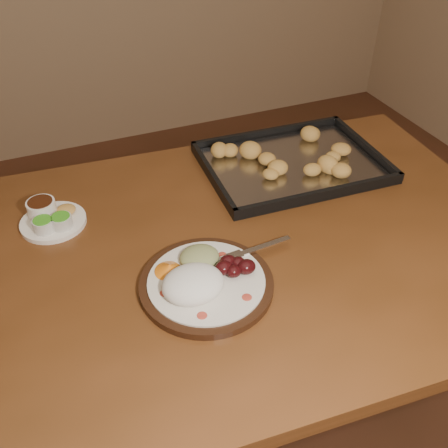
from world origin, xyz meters
name	(u,v)px	position (x,y,z in m)	size (l,w,h in m)	color
dining_table	(203,280)	(0.06, 0.07, 0.65)	(1.56, 1.00, 0.75)	brown
dinner_plate	(203,280)	(0.02, -0.04, 0.77)	(0.35, 0.27, 0.06)	black
condiment_saucer	(50,217)	(-0.24, 0.29, 0.77)	(0.15, 0.15, 0.05)	white
baking_tray	(292,162)	(0.40, 0.29, 0.77)	(0.49, 0.37, 0.05)	black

